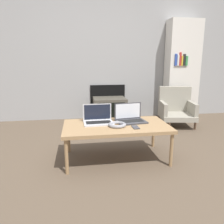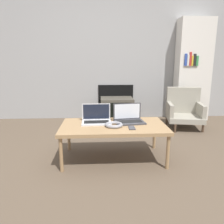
{
  "view_description": "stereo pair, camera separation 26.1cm",
  "coord_description": "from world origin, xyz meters",
  "px_view_note": "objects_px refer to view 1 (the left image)",
  "views": [
    {
      "loc": [
        -0.41,
        -1.98,
        1.09
      ],
      "look_at": [
        0.0,
        0.6,
        0.48
      ],
      "focal_mm": 35.0,
      "sensor_mm": 36.0,
      "label": 1
    },
    {
      "loc": [
        -0.15,
        -2.01,
        1.09
      ],
      "look_at": [
        0.0,
        0.6,
        0.48
      ],
      "focal_mm": 35.0,
      "sensor_mm": 36.0,
      "label": 2
    }
  ],
  "objects_px": {
    "laptop_right": "(130,118)",
    "headphones": "(117,125)",
    "armchair": "(176,108)",
    "laptop_left": "(98,119)",
    "phone": "(136,127)",
    "tv": "(110,109)"
  },
  "relations": [
    {
      "from": "tv",
      "to": "armchair",
      "type": "height_order",
      "value": "armchair"
    },
    {
      "from": "laptop_left",
      "to": "headphones",
      "type": "relative_size",
      "value": 1.74
    },
    {
      "from": "laptop_right",
      "to": "headphones",
      "type": "xyz_separation_m",
      "value": [
        -0.18,
        -0.17,
        -0.03
      ]
    },
    {
      "from": "laptop_left",
      "to": "headphones",
      "type": "xyz_separation_m",
      "value": [
        0.19,
        -0.17,
        -0.03
      ]
    },
    {
      "from": "tv",
      "to": "armchair",
      "type": "bearing_deg",
      "value": -21.7
    },
    {
      "from": "armchair",
      "to": "headphones",
      "type": "bearing_deg",
      "value": -125.42
    },
    {
      "from": "laptop_right",
      "to": "armchair",
      "type": "distance_m",
      "value": 1.52
    },
    {
      "from": "headphones",
      "to": "phone",
      "type": "relative_size",
      "value": 1.57
    },
    {
      "from": "laptop_left",
      "to": "phone",
      "type": "xyz_separation_m",
      "value": [
        0.37,
        -0.25,
        -0.04
      ]
    },
    {
      "from": "phone",
      "to": "armchair",
      "type": "height_order",
      "value": "armchair"
    },
    {
      "from": "phone",
      "to": "laptop_left",
      "type": "bearing_deg",
      "value": 146.31
    },
    {
      "from": "laptop_right",
      "to": "tv",
      "type": "xyz_separation_m",
      "value": [
        -0.02,
        1.5,
        -0.23
      ]
    },
    {
      "from": "tv",
      "to": "laptop_left",
      "type": "bearing_deg",
      "value": -103.11
    },
    {
      "from": "phone",
      "to": "armchair",
      "type": "relative_size",
      "value": 0.19
    },
    {
      "from": "laptop_right",
      "to": "phone",
      "type": "distance_m",
      "value": 0.25
    },
    {
      "from": "laptop_right",
      "to": "headphones",
      "type": "relative_size",
      "value": 1.85
    },
    {
      "from": "phone",
      "to": "tv",
      "type": "distance_m",
      "value": 1.76
    },
    {
      "from": "laptop_right",
      "to": "armchair",
      "type": "relative_size",
      "value": 0.55
    },
    {
      "from": "laptop_left",
      "to": "headphones",
      "type": "bearing_deg",
      "value": -43.56
    },
    {
      "from": "laptop_left",
      "to": "armchair",
      "type": "distance_m",
      "value": 1.8
    },
    {
      "from": "phone",
      "to": "tv",
      "type": "bearing_deg",
      "value": 90.77
    },
    {
      "from": "armchair",
      "to": "laptop_left",
      "type": "bearing_deg",
      "value": -133.56
    }
  ]
}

